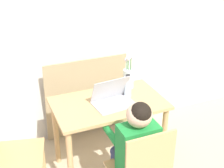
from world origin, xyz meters
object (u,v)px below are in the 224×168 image
(chair_spare, at_px, (1,138))
(person_seated, at_px, (135,144))
(laptop, at_px, (113,98))
(flower_vase, at_px, (129,75))
(water_bottle, at_px, (128,86))

(chair_spare, xyz_separation_m, person_seated, (0.93, -0.54, 0.05))
(chair_spare, xyz_separation_m, laptop, (0.96, -0.03, 0.18))
(chair_spare, bearing_deg, flower_vase, -67.22)
(laptop, bearing_deg, flower_vase, 35.60)
(person_seated, relative_size, laptop, 2.78)
(chair_spare, distance_m, water_bottle, 1.16)
(person_seated, bearing_deg, water_bottle, -109.80)
(chair_spare, xyz_separation_m, water_bottle, (1.14, 0.03, 0.23))
(flower_vase, distance_m, water_bottle, 0.19)
(laptop, relative_size, water_bottle, 1.69)
(person_seated, bearing_deg, flower_vase, -111.55)
(person_seated, xyz_separation_m, flower_vase, (0.29, 0.73, 0.20))
(chair_spare, distance_m, flower_vase, 1.27)
(person_seated, relative_size, water_bottle, 4.70)
(laptop, xyz_separation_m, water_bottle, (0.18, 0.06, 0.05))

